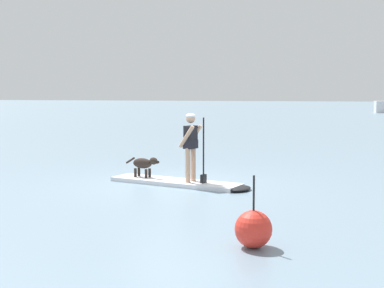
{
  "coord_description": "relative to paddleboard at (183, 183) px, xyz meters",
  "views": [
    {
      "loc": [
        5.53,
        -11.23,
        2.14
      ],
      "look_at": [
        0.0,
        1.0,
        0.9
      ],
      "focal_mm": 48.74,
      "sensor_mm": 36.0,
      "label": 1
    }
  ],
  "objects": [
    {
      "name": "marker_buoy",
      "position": [
        3.13,
        -4.29,
        0.22
      ],
      "size": [
        0.54,
        0.54,
        1.04
      ],
      "color": "red",
      "rests_on": "ground_plane"
    },
    {
      "name": "paddleboard",
      "position": [
        0.0,
        0.0,
        0.0
      ],
      "size": [
        3.68,
        1.12,
        0.1
      ],
      "color": "silver",
      "rests_on": "ground_plane"
    },
    {
      "name": "ground_plane",
      "position": [
        -0.23,
        0.02,
        -0.05
      ],
      "size": [
        400.0,
        400.0,
        0.0
      ],
      "primitive_type": "plane",
      "color": "gray"
    },
    {
      "name": "person_paddler",
      "position": [
        0.22,
        -0.02,
        0.99
      ],
      "size": [
        0.63,
        0.51,
        1.63
      ],
      "color": "tan",
      "rests_on": "paddleboard"
    },
    {
      "name": "dog",
      "position": [
        -1.14,
        0.11,
        0.39
      ],
      "size": [
        1.02,
        0.27,
        0.52
      ],
      "color": "#2D231E",
      "rests_on": "paddleboard"
    }
  ]
}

